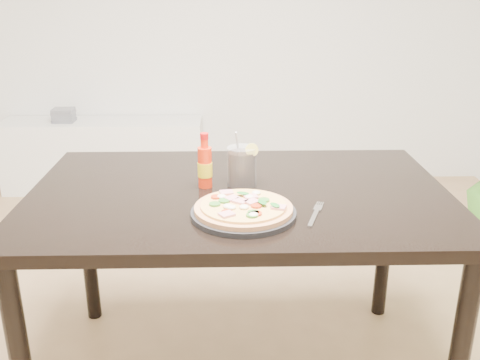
{
  "coord_description": "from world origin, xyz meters",
  "views": [
    {
      "loc": [
        0.09,
        -1.61,
        1.4
      ],
      "look_at": [
        0.12,
        -0.06,
        0.83
      ],
      "focal_mm": 40.0,
      "sensor_mm": 36.0,
      "label": 1
    }
  ],
  "objects_px": {
    "fork": "(316,213)",
    "media_console": "(104,155)",
    "dining_table": "(239,213)",
    "cola_cup": "(242,167)",
    "plate": "(243,213)",
    "hot_sauce_bottle": "(205,166)",
    "pizza": "(243,207)"
  },
  "relations": [
    {
      "from": "dining_table",
      "to": "fork",
      "type": "height_order",
      "value": "fork"
    },
    {
      "from": "dining_table",
      "to": "plate",
      "type": "xyz_separation_m",
      "value": [
        0.01,
        -0.21,
        0.09
      ]
    },
    {
      "from": "fork",
      "to": "plate",
      "type": "bearing_deg",
      "value": -158.94
    },
    {
      "from": "pizza",
      "to": "fork",
      "type": "bearing_deg",
      "value": 2.23
    },
    {
      "from": "plate",
      "to": "pizza",
      "type": "bearing_deg",
      "value": -146.69
    },
    {
      "from": "hot_sauce_bottle",
      "to": "media_console",
      "type": "xyz_separation_m",
      "value": [
        -0.81,
        1.97,
        -0.57
      ]
    },
    {
      "from": "hot_sauce_bottle",
      "to": "cola_cup",
      "type": "bearing_deg",
      "value": 8.59
    },
    {
      "from": "cola_cup",
      "to": "fork",
      "type": "distance_m",
      "value": 0.34
    },
    {
      "from": "plate",
      "to": "pizza",
      "type": "height_order",
      "value": "pizza"
    },
    {
      "from": "plate",
      "to": "pizza",
      "type": "xyz_separation_m",
      "value": [
        -0.0,
        -0.0,
        0.02
      ]
    },
    {
      "from": "pizza",
      "to": "fork",
      "type": "height_order",
      "value": "pizza"
    },
    {
      "from": "cola_cup",
      "to": "plate",
      "type": "bearing_deg",
      "value": -90.47
    },
    {
      "from": "hot_sauce_bottle",
      "to": "pizza",
      "type": "bearing_deg",
      "value": -63.75
    },
    {
      "from": "cola_cup",
      "to": "fork",
      "type": "relative_size",
      "value": 1.04
    },
    {
      "from": "pizza",
      "to": "fork",
      "type": "distance_m",
      "value": 0.22
    },
    {
      "from": "hot_sauce_bottle",
      "to": "fork",
      "type": "distance_m",
      "value": 0.42
    },
    {
      "from": "plate",
      "to": "media_console",
      "type": "bearing_deg",
      "value": 112.76
    },
    {
      "from": "hot_sauce_bottle",
      "to": "fork",
      "type": "relative_size",
      "value": 1.02
    },
    {
      "from": "hot_sauce_bottle",
      "to": "dining_table",
      "type": "bearing_deg",
      "value": -17.3
    },
    {
      "from": "pizza",
      "to": "media_console",
      "type": "height_order",
      "value": "pizza"
    },
    {
      "from": "dining_table",
      "to": "hot_sauce_bottle",
      "type": "distance_m",
      "value": 0.2
    },
    {
      "from": "plate",
      "to": "hot_sauce_bottle",
      "type": "height_order",
      "value": "hot_sauce_bottle"
    },
    {
      "from": "fork",
      "to": "media_console",
      "type": "relative_size",
      "value": 0.13
    },
    {
      "from": "plate",
      "to": "cola_cup",
      "type": "xyz_separation_m",
      "value": [
        0.0,
        0.27,
        0.06
      ]
    },
    {
      "from": "hot_sauce_bottle",
      "to": "cola_cup",
      "type": "height_order",
      "value": "cola_cup"
    },
    {
      "from": "dining_table",
      "to": "plate",
      "type": "distance_m",
      "value": 0.23
    },
    {
      "from": "plate",
      "to": "pizza",
      "type": "relative_size",
      "value": 1.07
    },
    {
      "from": "dining_table",
      "to": "hot_sauce_bottle",
      "type": "xyz_separation_m",
      "value": [
        -0.11,
        0.04,
        0.16
      ]
    },
    {
      "from": "dining_table",
      "to": "hot_sauce_bottle",
      "type": "relative_size",
      "value": 7.45
    },
    {
      "from": "dining_table",
      "to": "cola_cup",
      "type": "distance_m",
      "value": 0.16
    },
    {
      "from": "pizza",
      "to": "cola_cup",
      "type": "relative_size",
      "value": 1.53
    },
    {
      "from": "pizza",
      "to": "fork",
      "type": "xyz_separation_m",
      "value": [
        0.22,
        0.01,
        -0.02
      ]
    }
  ]
}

